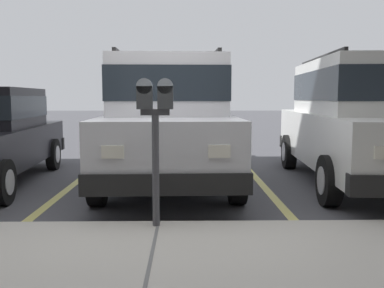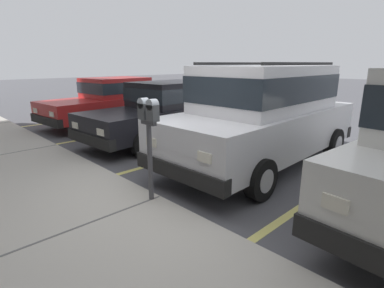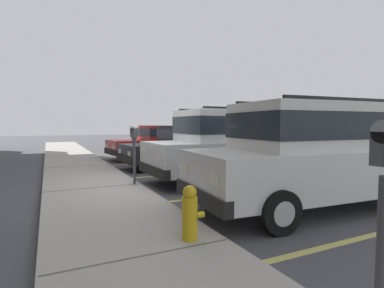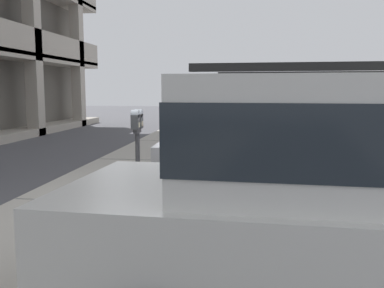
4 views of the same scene
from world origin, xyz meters
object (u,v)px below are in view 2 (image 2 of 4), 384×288
object	(u,v)px
silver_suv	(264,112)
parking_meter_near	(149,126)
dark_hatchback	(166,109)
blue_coupe	(112,99)

from	to	relation	value
silver_suv	parking_meter_near	xyz separation A→B (m)	(0.03, 2.78, 0.11)
dark_hatchback	parking_meter_near	world-z (taller)	parking_meter_near
silver_suv	blue_coupe	distance (m)	6.04
blue_coupe	parking_meter_near	world-z (taller)	parking_meter_near
dark_hatchback	blue_coupe	world-z (taller)	same
silver_suv	dark_hatchback	bearing A→B (deg)	-0.32
dark_hatchback	parking_meter_near	bearing A→B (deg)	133.72
silver_suv	blue_coupe	xyz separation A→B (m)	(6.03, -0.02, -0.27)
silver_suv	blue_coupe	bearing A→B (deg)	-1.65
silver_suv	dark_hatchback	world-z (taller)	silver_suv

